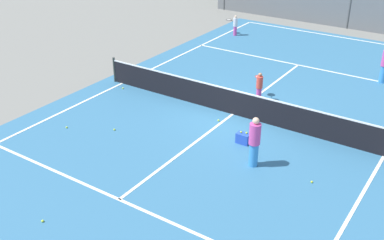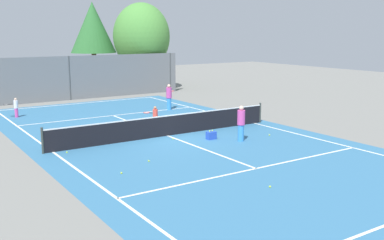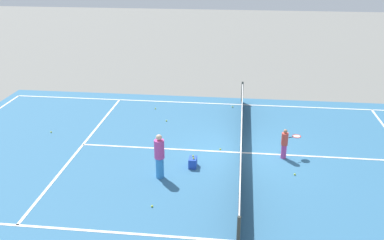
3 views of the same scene
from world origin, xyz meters
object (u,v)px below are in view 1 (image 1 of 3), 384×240
object	(u,v)px
tennis_ball_0	(312,182)
tennis_ball_5	(67,127)
tennis_ball_1	(218,120)
tennis_ball_3	(123,88)
player_2	(254,141)
tennis_ball_6	(114,129)
tennis_ball_2	(43,221)
player_1	(235,25)
ball_crate	(243,138)
player_3	(259,86)
tennis_ball_4	(292,105)

from	to	relation	value
tennis_ball_0	tennis_ball_5	distance (m)	8.63
tennis_ball_1	tennis_ball_3	distance (m)	4.92
player_2	tennis_ball_6	bearing A→B (deg)	-172.62
tennis_ball_0	tennis_ball_2	world-z (taller)	same
player_1	player_2	size ratio (longest dim) A/B	0.70
tennis_ball_3	tennis_ball_0	bearing A→B (deg)	-13.68
tennis_ball_3	tennis_ball_5	world-z (taller)	same
tennis_ball_3	ball_crate	bearing A→B (deg)	-11.26
player_1	ball_crate	world-z (taller)	player_1
tennis_ball_1	ball_crate	bearing A→B (deg)	-31.70
player_1	tennis_ball_6	distance (m)	12.67
tennis_ball_1	tennis_ball_0	bearing A→B (deg)	-23.83
ball_crate	tennis_ball_5	world-z (taller)	ball_crate
player_1	player_3	bearing A→B (deg)	-54.93
tennis_ball_5	tennis_ball_2	bearing A→B (deg)	-49.51
tennis_ball_0	tennis_ball_1	distance (m)	4.67
tennis_ball_3	player_1	bearing A→B (deg)	89.25
player_2	ball_crate	bearing A→B (deg)	130.76
tennis_ball_2	tennis_ball_3	size ratio (longest dim) A/B	1.00
tennis_ball_5	tennis_ball_6	distance (m)	1.73
player_1	tennis_ball_5	xyz separation A→B (m)	(0.57, -13.30, -0.57)
player_2	tennis_ball_6	xyz separation A→B (m)	(-5.10, -0.66, -0.81)
tennis_ball_2	tennis_ball_5	world-z (taller)	same
tennis_ball_1	tennis_ball_2	size ratio (longest dim) A/B	1.00
tennis_ball_3	tennis_ball_5	bearing A→B (deg)	-79.67
player_3	ball_crate	world-z (taller)	player_3
tennis_ball_5	tennis_ball_6	size ratio (longest dim) A/B	1.00
tennis_ball_2	player_3	bearing A→B (deg)	82.84
ball_crate	tennis_ball_3	xyz separation A→B (m)	(-6.41, 1.28, -0.15)
player_2	player_3	xyz separation A→B (m)	(-2.02, 4.44, -0.22)
ball_crate	tennis_ball_3	bearing A→B (deg)	168.74
tennis_ball_1	player_1	bearing A→B (deg)	115.94
ball_crate	tennis_ball_2	xyz separation A→B (m)	(-2.35, -6.48, -0.15)
tennis_ball_2	tennis_ball_5	size ratio (longest dim) A/B	1.00
player_3	tennis_ball_3	xyz separation A→B (m)	(-5.30, -2.11, -0.59)
tennis_ball_1	tennis_ball_6	distance (m)	3.77
tennis_ball_0	tennis_ball_3	xyz separation A→B (m)	(-9.18, 2.23, 0.00)
player_3	tennis_ball_5	size ratio (longest dim) A/B	18.08
tennis_ball_0	tennis_ball_5	xyz separation A→B (m)	(-8.49, -1.57, 0.00)
player_3	tennis_ball_6	distance (m)	5.99
tennis_ball_6	tennis_ball_5	bearing A→B (deg)	-151.79
player_3	tennis_ball_4	xyz separation A→B (m)	(1.32, 0.28, -0.59)
tennis_ball_0	player_2	bearing A→B (deg)	-177.10
tennis_ball_1	tennis_ball_6	bearing A→B (deg)	-135.53
tennis_ball_0	tennis_ball_2	xyz separation A→B (m)	(-5.12, -5.52, 0.00)
player_1	tennis_ball_5	bearing A→B (deg)	-87.55
tennis_ball_0	tennis_ball_6	world-z (taller)	same
player_2	tennis_ball_1	world-z (taller)	player_2
ball_crate	player_3	bearing A→B (deg)	108.14
ball_crate	tennis_ball_5	xyz separation A→B (m)	(-5.72, -2.53, -0.15)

